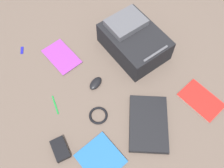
{
  "coord_description": "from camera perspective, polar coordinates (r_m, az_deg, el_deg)",
  "views": [
    {
      "loc": [
        0.37,
        0.74,
        1.45
      ],
      "look_at": [
        0.04,
        0.04,
        0.02
      ],
      "focal_mm": 40.68,
      "sensor_mm": 36.0,
      "label": 1
    }
  ],
  "objects": [
    {
      "name": "usb_stick",
      "position": [
        1.89,
        -19.58,
        7.18
      ],
      "size": [
        0.04,
        0.06,
        0.01
      ],
      "primitive_type": "cube",
      "rotation": [
        0.0,
        0.0,
        -0.33
      ],
      "color": "#191999",
      "rests_on": "ground_plane"
    },
    {
      "name": "pen_black",
      "position": [
        1.61,
        -12.64,
        -4.57
      ],
      "size": [
        0.02,
        0.13,
        0.01
      ],
      "primitive_type": "cylinder",
      "rotation": [
        1.57,
        0.0,
        -0.06
      ],
      "color": "#198C33",
      "rests_on": "ground_plane"
    },
    {
      "name": "book_blue",
      "position": [
        1.78,
        -11.26,
        6.03
      ],
      "size": [
        0.23,
        0.3,
        0.01
      ],
      "color": "silver",
      "rests_on": "ground_plane"
    },
    {
      "name": "backpack",
      "position": [
        1.73,
        4.87,
        9.7
      ],
      "size": [
        0.39,
        0.48,
        0.21
      ],
      "color": "black",
      "rests_on": "ground_plane"
    },
    {
      "name": "cable_coil",
      "position": [
        1.55,
        -3.1,
        -7.07
      ],
      "size": [
        0.11,
        0.11,
        0.01
      ],
      "primitive_type": "torus",
      "color": "black",
      "rests_on": "ground_plane"
    },
    {
      "name": "computer_mouse",
      "position": [
        1.63,
        -3.71,
        0.17
      ],
      "size": [
        0.12,
        0.1,
        0.03
      ],
      "primitive_type": "ellipsoid",
      "rotation": [
        0.0,
        0.0,
        2.12
      ],
      "color": "black",
      "rests_on": "ground_plane"
    },
    {
      "name": "power_brick",
      "position": [
        1.5,
        -11.57,
        -14.16
      ],
      "size": [
        0.08,
        0.13,
        0.03
      ],
      "primitive_type": "cube",
      "rotation": [
        0.0,
        0.0,
        0.01
      ],
      "color": "black",
      "rests_on": "ground_plane"
    },
    {
      "name": "laptop",
      "position": [
        1.53,
        8.2,
        -8.73
      ],
      "size": [
        0.37,
        0.42,
        0.03
      ],
      "color": "black",
      "rests_on": "ground_plane"
    },
    {
      "name": "ground_plane",
      "position": [
        1.66,
        0.61,
        1.17
      ],
      "size": [
        3.42,
        3.42,
        0.0
      ],
      "primitive_type": "plane",
      "color": "brown"
    },
    {
      "name": "book_manual",
      "position": [
        1.47,
        -2.59,
        -16.44
      ],
      "size": [
        0.26,
        0.27,
        0.02
      ],
      "color": "silver",
      "rests_on": "ground_plane"
    },
    {
      "name": "book_red",
      "position": [
        1.68,
        19.37,
        -3.44
      ],
      "size": [
        0.23,
        0.29,
        0.01
      ],
      "color": "silver",
      "rests_on": "ground_plane"
    }
  ]
}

